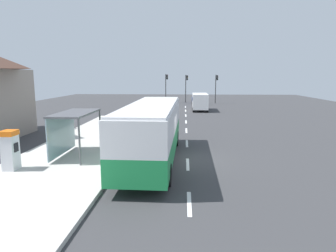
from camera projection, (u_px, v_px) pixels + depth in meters
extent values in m
cube|color=#38383A|center=(184.00, 122.00, 30.85)|extent=(56.00, 92.00, 0.04)
cube|color=beige|center=(85.00, 148.00, 19.35)|extent=(6.20, 30.00, 0.18)
cube|color=silver|center=(189.00, 203.00, 11.14)|extent=(0.16, 2.20, 0.01)
cube|color=silver|center=(188.00, 164.00, 16.06)|extent=(0.16, 2.20, 0.01)
cube|color=silver|center=(187.00, 143.00, 20.99)|extent=(0.16, 2.20, 0.01)
cube|color=silver|center=(186.00, 131.00, 25.91)|extent=(0.16, 2.20, 0.01)
cube|color=silver|center=(186.00, 122.00, 30.83)|extent=(0.16, 2.20, 0.01)
cube|color=silver|center=(186.00, 115.00, 35.76)|extent=(0.16, 2.20, 0.01)
cube|color=silver|center=(186.00, 111.00, 40.68)|extent=(0.16, 2.20, 0.01)
cube|color=silver|center=(185.00, 107.00, 45.60)|extent=(0.16, 2.20, 0.01)
cube|color=#1E8C47|center=(152.00, 143.00, 16.44)|extent=(2.72, 11.05, 1.15)
cube|color=silver|center=(152.00, 119.00, 16.23)|extent=(2.72, 11.05, 1.45)
cube|color=silver|center=(152.00, 105.00, 16.10)|extent=(2.59, 10.82, 0.12)
cube|color=black|center=(162.00, 109.00, 21.60)|extent=(2.30, 0.17, 1.22)
cube|color=black|center=(128.00, 122.00, 15.84)|extent=(0.25, 8.58, 1.10)
cylinder|color=black|center=(143.00, 138.00, 20.46)|extent=(0.30, 1.01, 1.00)
cylinder|color=black|center=(176.00, 138.00, 20.29)|extent=(0.30, 1.01, 1.00)
cylinder|color=black|center=(116.00, 174.00, 12.98)|extent=(0.30, 1.01, 1.00)
cylinder|color=black|center=(168.00, 175.00, 12.82)|extent=(0.30, 1.01, 1.00)
cube|color=white|center=(200.00, 101.00, 40.60)|extent=(2.06, 5.22, 1.96)
cube|color=black|center=(200.00, 98.00, 40.55)|extent=(2.08, 3.14, 0.44)
cylinder|color=black|center=(207.00, 110.00, 38.74)|extent=(0.23, 0.68, 0.68)
cylinder|color=black|center=(194.00, 110.00, 38.86)|extent=(0.23, 0.68, 0.68)
cylinder|color=black|center=(206.00, 107.00, 42.68)|extent=(0.23, 0.68, 0.68)
cylinder|color=black|center=(193.00, 107.00, 42.79)|extent=(0.23, 0.68, 0.68)
cube|color=navy|center=(197.00, 100.00, 51.57)|extent=(1.85, 4.42, 0.60)
cube|color=black|center=(197.00, 96.00, 51.27)|extent=(1.61, 2.39, 0.60)
cylinder|color=black|center=(192.00, 101.00, 53.15)|extent=(0.21, 0.64, 0.64)
cylinder|color=black|center=(202.00, 101.00, 53.04)|extent=(0.21, 0.64, 0.64)
cylinder|color=black|center=(193.00, 102.00, 50.19)|extent=(0.21, 0.64, 0.64)
cylinder|color=black|center=(202.00, 102.00, 50.09)|extent=(0.21, 0.64, 0.64)
cube|color=silver|center=(10.00, 153.00, 14.46)|extent=(0.60, 0.70, 1.70)
cube|color=orange|center=(9.00, 133.00, 14.30)|extent=(0.66, 0.76, 0.24)
cube|color=black|center=(16.00, 147.00, 14.40)|extent=(0.03, 0.36, 0.44)
cylinder|color=yellow|center=(115.00, 143.00, 18.33)|extent=(0.52, 0.52, 0.95)
cylinder|color=green|center=(117.00, 140.00, 19.02)|extent=(0.52, 0.52, 0.95)
cylinder|color=blue|center=(120.00, 138.00, 19.70)|extent=(0.52, 0.52, 0.95)
cylinder|color=orange|center=(122.00, 136.00, 20.39)|extent=(0.52, 0.52, 0.95)
cylinder|color=#2D2D2D|center=(216.00, 89.00, 51.05)|extent=(0.14, 0.14, 4.88)
cube|color=black|center=(217.00, 78.00, 50.71)|extent=(0.24, 0.28, 0.84)
sphere|color=red|center=(218.00, 76.00, 50.66)|extent=(0.16, 0.16, 0.16)
sphere|color=#3C2C03|center=(218.00, 78.00, 50.71)|extent=(0.16, 0.16, 0.16)
sphere|color=black|center=(218.00, 79.00, 50.75)|extent=(0.16, 0.16, 0.16)
cylinder|color=#2D2D2D|center=(166.00, 89.00, 52.28)|extent=(0.14, 0.14, 4.99)
cube|color=black|center=(167.00, 77.00, 51.94)|extent=(0.24, 0.28, 0.84)
sphere|color=red|center=(168.00, 75.00, 51.88)|extent=(0.16, 0.16, 0.16)
sphere|color=#3C2C03|center=(168.00, 77.00, 51.93)|extent=(0.16, 0.16, 0.16)
sphere|color=black|center=(168.00, 79.00, 51.98)|extent=(0.16, 0.16, 0.16)
cylinder|color=#2D2D2D|center=(186.00, 89.00, 52.89)|extent=(0.14, 0.14, 4.86)
cube|color=black|center=(187.00, 78.00, 52.56)|extent=(0.24, 0.28, 0.84)
sphere|color=#360606|center=(188.00, 76.00, 52.51)|extent=(0.16, 0.16, 0.16)
sphere|color=#F2B20C|center=(188.00, 78.00, 52.56)|extent=(0.16, 0.16, 0.16)
sphere|color=black|center=(188.00, 79.00, 52.60)|extent=(0.16, 0.16, 0.16)
cube|color=#4C4C51|center=(75.00, 113.00, 16.81)|extent=(1.80, 4.00, 0.10)
cube|color=#8CA5B2|center=(62.00, 134.00, 17.05)|extent=(0.06, 3.80, 2.30)
cylinder|color=#4C4C51|center=(79.00, 142.00, 15.10)|extent=(0.10, 0.10, 2.44)
cylinder|color=#4C4C51|center=(100.00, 129.00, 18.84)|extent=(0.10, 0.10, 2.44)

